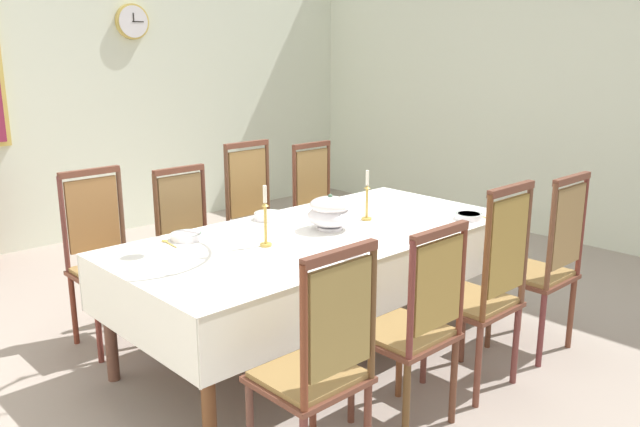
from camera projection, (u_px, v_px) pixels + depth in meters
name	position (u px, v px, depth m)	size (l,w,h in m)	color
ground	(298.00, 338.00, 4.43)	(6.85, 6.45, 0.04)	#A19387
back_wall	(74.00, 77.00, 6.32)	(6.85, 0.08, 3.20)	silver
right_wall	(565.00, 77.00, 6.32)	(0.08, 6.45, 3.20)	silver
dining_table	(320.00, 243.00, 4.09)	(2.57, 1.20, 0.77)	brown
tablecloth	(320.00, 244.00, 4.09)	(2.59, 1.22, 0.34)	white
chair_south_a	(319.00, 364.00, 2.78)	(0.44, 0.42, 1.13)	brown
chair_north_a	(105.00, 256.00, 4.20)	(0.44, 0.42, 1.14)	brown
chair_south_b	(414.00, 324.00, 3.22)	(0.44, 0.42, 1.09)	brown
chair_north_b	(192.00, 240.00, 4.63)	(0.44, 0.42, 1.07)	brown
chair_south_c	(485.00, 287.00, 3.60)	(0.44, 0.42, 1.20)	brown
chair_north_c	(258.00, 219.00, 5.03)	(0.44, 0.42, 1.19)	brown
chair_south_d	(545.00, 263.00, 4.05)	(0.44, 0.42, 1.16)	brown
chair_north_d	(322.00, 208.00, 5.48)	(0.44, 0.42, 1.12)	brown
soup_tureen	(330.00, 212.00, 4.11)	(0.29, 0.29, 0.23)	white
candlestick_west	(265.00, 222.00, 3.75)	(0.07, 0.07, 0.36)	gold
candlestick_east	(367.00, 200.00, 4.33)	(0.07, 0.07, 0.34)	gold
bowl_near_left	(469.00, 216.00, 4.37)	(0.18, 0.18, 0.04)	white
bowl_near_right	(186.00, 236.00, 3.91)	(0.19, 0.19, 0.04)	white
bowl_far_left	(350.00, 253.00, 3.61)	(0.15, 0.15, 0.03)	white
bowl_far_right	(269.00, 215.00, 4.37)	(0.19, 0.19, 0.05)	white
spoon_primary	(476.00, 214.00, 4.48)	(0.05, 0.18, 0.01)	gold
spoon_secondary	(166.00, 242.00, 3.85)	(0.04, 0.18, 0.01)	gold
mounted_clock	(132.00, 22.00, 6.55)	(0.35, 0.06, 0.35)	#D1B251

